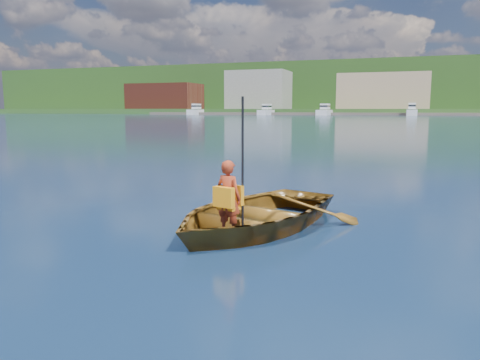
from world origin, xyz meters
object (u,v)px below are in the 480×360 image
Objects in this scene: marina_yachts at (436,111)px; rowboat at (254,213)px; dock at (382,114)px; child_paddler at (229,197)px.

rowboat is at bearing -94.34° from marina_yachts.
marina_yachts reaches higher than dock.
rowboat is 2.17× the size of child_paddler.
child_paddler is 0.01× the size of marina_yachts.
dock reaches higher than rowboat.
rowboat is 147.69m from dock.
child_paddler is (-0.11, -0.91, 0.43)m from rowboat.
child_paddler reaches higher than dock.
child_paddler is 148.60m from dock.
rowboat is at bearing 83.38° from child_paddler.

